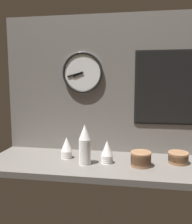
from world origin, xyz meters
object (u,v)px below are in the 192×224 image
at_px(cup_stack_center_left, 67,148).
at_px(bowl_stack_right, 141,158).
at_px(bowl_stack_far_right, 178,157).
at_px(menu_board, 166,88).
at_px(wall_clock, 82,73).
at_px(cup_stack_center_right, 107,152).
at_px(cup_stack_center, 85,144).

distance_m(cup_stack_center_left, bowl_stack_right, 0.53).
bearing_deg(bowl_stack_far_right, bowl_stack_right, -159.33).
xyz_separation_m(bowl_stack_right, menu_board, (0.18, 0.29, 0.45)).
height_order(wall_clock, menu_board, menu_board).
distance_m(cup_stack_center_left, bowl_stack_far_right, 0.78).
bearing_deg(cup_stack_center_left, cup_stack_center_right, -10.72).
bearing_deg(cup_stack_center, bowl_stack_far_right, 10.86).
relative_size(bowl_stack_far_right, bowl_stack_right, 1.00).
bearing_deg(wall_clock, cup_stack_center_right, -48.83).
xyz_separation_m(cup_stack_center, cup_stack_center_left, (-0.16, 0.10, -0.06)).
xyz_separation_m(bowl_stack_far_right, wall_clock, (-0.70, 0.18, 0.57)).
relative_size(cup_stack_center_left, bowl_stack_far_right, 1.14).
relative_size(cup_stack_center, bowl_stack_far_right, 1.99).
xyz_separation_m(cup_stack_center_left, bowl_stack_far_right, (0.78, 0.02, -0.04)).
distance_m(bowl_stack_right, wall_clock, 0.77).
height_order(bowl_stack_right, wall_clock, wall_clock).
bearing_deg(bowl_stack_right, cup_stack_center_left, 171.37).
relative_size(cup_stack_center, cup_stack_center_left, 1.75).
relative_size(bowl_stack_right, wall_clock, 0.43).
bearing_deg(wall_clock, bowl_stack_right, -31.80).
height_order(cup_stack_center_right, menu_board, menu_board).
height_order(cup_stack_center_right, bowl_stack_right, cup_stack_center_right).
bearing_deg(menu_board, cup_stack_center_left, -163.49).
height_order(cup_stack_center_right, wall_clock, wall_clock).
relative_size(cup_stack_center_left, bowl_stack_right, 1.14).
xyz_separation_m(bowl_stack_far_right, bowl_stack_right, (-0.25, -0.09, 0.01)).
distance_m(cup_stack_center_right, bowl_stack_far_right, 0.48).
relative_size(wall_clock, menu_board, 0.58).
bearing_deg(cup_stack_center, cup_stack_center_left, 146.34).
bearing_deg(bowl_stack_far_right, cup_stack_center_left, -178.89).
bearing_deg(bowl_stack_right, cup_stack_center, -176.24).
xyz_separation_m(cup_stack_center_left, wall_clock, (0.08, 0.20, 0.54)).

